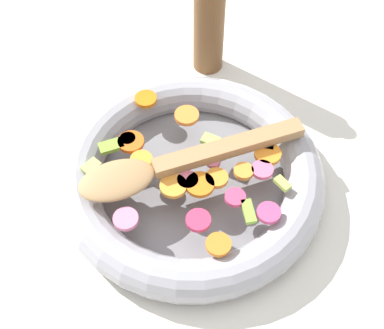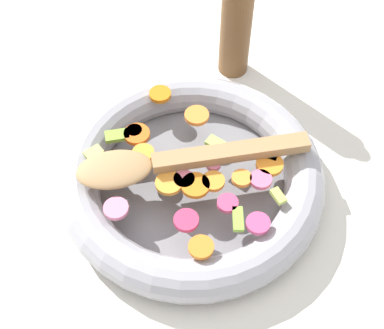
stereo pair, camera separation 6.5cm
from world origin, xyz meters
The scene contains 5 objects.
ground_plane centered at (0.00, 0.00, 0.00)m, with size 4.00×4.00×0.00m, color silver.
skillet centered at (0.00, 0.00, 0.02)m, with size 0.33×0.33×0.05m.
chopped_vegetables centered at (0.00, -0.01, 0.05)m, with size 0.25×0.26×0.01m.
wooden_spoon centered at (-0.03, -0.01, 0.06)m, with size 0.28×0.11×0.01m.
pepper_mill centered at (0.04, 0.22, 0.10)m, with size 0.04×0.04×0.22m.
Camera 1 is at (-0.03, -0.38, 0.57)m, focal length 50.00 mm.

